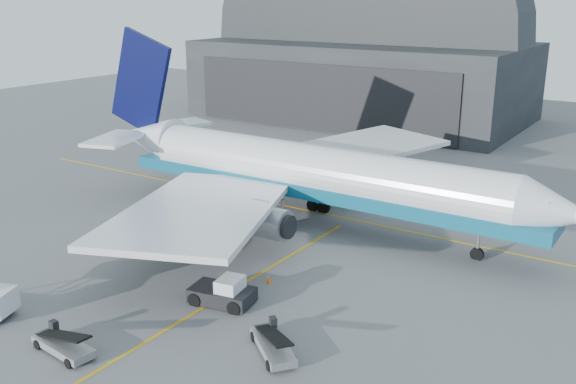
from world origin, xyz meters
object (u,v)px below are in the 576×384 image
Objects in this scene: pushback_tug at (224,293)px; belt_loader_b at (273,344)px; airliner at (301,171)px; belt_loader_a at (63,344)px.

pushback_tug reaches higher than belt_loader_b.
pushback_tug is 1.03× the size of belt_loader_b.
airliner is 10.14× the size of belt_loader_a.
belt_loader_a is at bearing -121.08° from pushback_tug.
airliner is at bearing 156.70° from belt_loader_b.
airliner is 10.72× the size of belt_loader_b.
airliner is 22.35m from belt_loader_b.
airliner reaches higher than belt_loader_b.
belt_loader_a is at bearing -88.74° from airliner.
pushback_tug is at bearing -75.15° from airliner.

